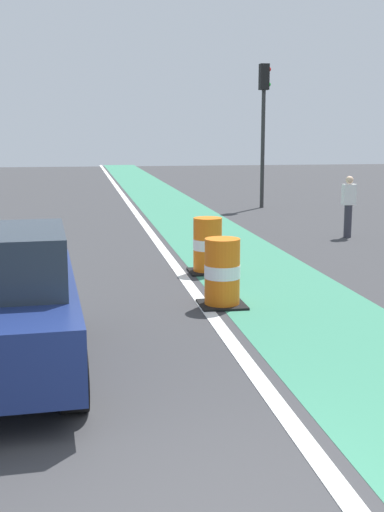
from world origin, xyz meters
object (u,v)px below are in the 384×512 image
object	(u,v)px
traffic_barrel_mid	(208,246)
pedestrian_crossing	(349,205)
traffic_light_corner	(264,110)
traffic_barrel_front	(222,273)

from	to	relation	value
traffic_barrel_mid	pedestrian_crossing	bearing A→B (deg)	39.86
traffic_barrel_mid	traffic_light_corner	bearing A→B (deg)	69.12
traffic_barrel_mid	pedestrian_crossing	world-z (taller)	pedestrian_crossing
pedestrian_crossing	traffic_barrel_front	bearing A→B (deg)	-126.98
traffic_barrel_front	traffic_light_corner	xyz separation A→B (m)	(4.43, 13.48, 2.97)
traffic_barrel_front	traffic_light_corner	world-z (taller)	traffic_light_corner
traffic_barrel_mid	traffic_barrel_front	bearing A→B (deg)	-95.89
traffic_barrel_front	pedestrian_crossing	xyz separation A→B (m)	(4.75, 6.31, 0.33)
traffic_barrel_front	traffic_barrel_mid	xyz separation A→B (m)	(0.26, 2.56, 0.00)
traffic_barrel_front	traffic_light_corner	size ratio (longest dim) A/B	0.21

